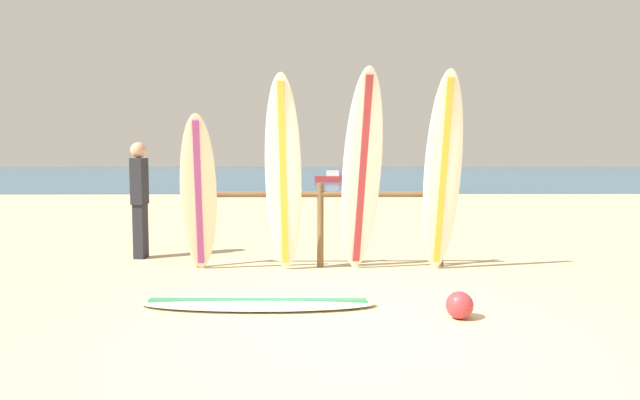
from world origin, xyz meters
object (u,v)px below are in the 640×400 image
object	(u,v)px
beachgoer_standing	(140,195)
beach_ball	(460,305)
surfboard_lying_on_sand	(258,303)
surfboard_rack	(320,212)
surfboard_leaning_left	(283,175)
surfboard_leaning_center	(443,174)
surfboard_leaning_center_left	(362,172)
surfboard_leaning_far_left	(199,194)
small_boat_offshore	(334,178)

from	to	relation	value
beachgoer_standing	beach_ball	size ratio (longest dim) A/B	6.75
surfboard_lying_on_sand	surfboard_rack	bearing A→B (deg)	71.78
surfboard_leaning_left	beachgoer_standing	bearing A→B (deg)	152.99
surfboard_lying_on_sand	beach_ball	world-z (taller)	beach_ball
surfboard_leaning_center	surfboard_lying_on_sand	bearing A→B (deg)	-144.70
surfboard_rack	beachgoer_standing	bearing A→B (deg)	165.43
surfboard_leaning_center_left	surfboard_lying_on_sand	bearing A→B (deg)	-126.57
surfboard_rack	surfboard_leaning_far_left	bearing A→B (deg)	-167.15
surfboard_leaning_far_left	beachgoer_standing	world-z (taller)	surfboard_leaning_far_left
surfboard_leaning_far_left	beach_ball	size ratio (longest dim) A/B	8.01
surfboard_leaning_left	surfboard_lying_on_sand	size ratio (longest dim) A/B	1.06
surfboard_leaning_far_left	surfboard_leaning_left	distance (m)	1.12
surfboard_lying_on_sand	beachgoer_standing	bearing A→B (deg)	126.85
surfboard_rack	beach_ball	distance (m)	2.80
surfboard_rack	small_boat_offshore	world-z (taller)	surfboard_rack
surfboard_leaning_left	beach_ball	size ratio (longest dim) A/B	9.92
small_boat_offshore	surfboard_leaning_center	bearing A→B (deg)	-89.38
surfboard_lying_on_sand	small_boat_offshore	distance (m)	30.14
surfboard_leaning_left	small_boat_offshore	world-z (taller)	surfboard_leaning_left
small_boat_offshore	beach_ball	bearing A→B (deg)	-89.99
surfboard_lying_on_sand	small_boat_offshore	bearing A→B (deg)	86.38
beachgoer_standing	surfboard_rack	bearing A→B (deg)	-14.57
surfboard_lying_on_sand	surfboard_leaning_center_left	bearing A→B (deg)	53.43
surfboard_leaning_far_left	surfboard_leaning_center_left	xyz separation A→B (m)	(2.09, -0.04, 0.28)
surfboard_rack	surfboard_leaning_left	xyz separation A→B (m)	(-0.48, -0.42, 0.51)
surfboard_leaning_left	surfboard_leaning_center	distance (m)	2.03
surfboard_lying_on_sand	surfboard_leaning_left	bearing A→B (deg)	83.53
small_boat_offshore	beach_ball	xyz separation A→B (m)	(0.00, -30.53, -0.13)
surfboard_leaning_far_left	surfboard_leaning_center	distance (m)	3.14
surfboard_leaning_far_left	surfboard_leaning_center	bearing A→B (deg)	-1.11
surfboard_rack	surfboard_lying_on_sand	xyz separation A→B (m)	(-0.65, -1.98, -0.72)
surfboard_leaning_center_left	beach_ball	distance (m)	2.46
surfboard_leaning_far_left	surfboard_rack	bearing A→B (deg)	12.85
surfboard_leaning_center_left	beach_ball	size ratio (longest dim) A/B	10.22
surfboard_leaning_center	beachgoer_standing	distance (m)	4.37
surfboard_leaning_far_left	surfboard_leaning_center	size ratio (longest dim) A/B	0.79
surfboard_leaning_far_left	surfboard_leaning_center	xyz separation A→B (m)	(3.12, -0.06, 0.27)
surfboard_leaning_left	surfboard_leaning_center	bearing A→B (deg)	0.07
surfboard_rack	small_boat_offshore	xyz separation A→B (m)	(1.25, 28.10, -0.50)
surfboard_lying_on_sand	beachgoer_standing	size ratio (longest dim) A/B	1.38
surfboard_leaning_left	small_boat_offshore	size ratio (longest dim) A/B	1.02
beach_ball	surfboard_lying_on_sand	bearing A→B (deg)	166.84
surfboard_leaning_left	small_boat_offshore	xyz separation A→B (m)	(1.72, 28.52, -1.01)
surfboard_leaning_left	beachgoer_standing	xyz separation A→B (m)	(-2.18, 1.11, -0.32)
beach_ball	small_boat_offshore	bearing A→B (deg)	90.01
small_boat_offshore	surfboard_leaning_left	bearing A→B (deg)	-93.46
surfboard_leaning_left	beach_ball	distance (m)	2.88
surfboard_lying_on_sand	beach_ball	xyz separation A→B (m)	(1.91, -0.45, 0.09)
surfboard_leaning_far_left	beachgoer_standing	distance (m)	1.51
surfboard_leaning_far_left	surfboard_lying_on_sand	distance (m)	2.11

